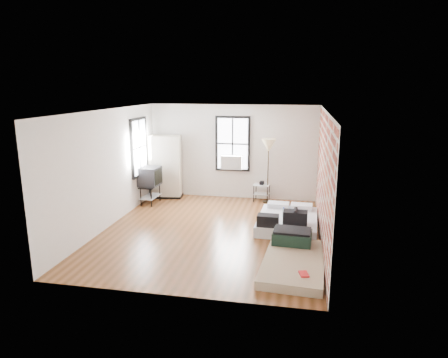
% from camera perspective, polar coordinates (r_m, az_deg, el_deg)
% --- Properties ---
extents(ground, '(6.00, 6.00, 0.00)m').
position_cam_1_polar(ground, '(9.45, -1.86, -7.45)').
color(ground, '#573216').
rests_on(ground, ground).
extents(room_shell, '(5.02, 6.02, 2.80)m').
position_cam_1_polar(room_shell, '(9.29, -0.06, 3.31)').
color(room_shell, silver).
rests_on(room_shell, ground).
extents(mattress_main, '(1.45, 1.92, 0.60)m').
position_cam_1_polar(mattress_main, '(9.79, 9.03, -5.85)').
color(mattress_main, white).
rests_on(mattress_main, ground).
extents(mattress_bare, '(1.26, 2.19, 0.46)m').
position_cam_1_polar(mattress_bare, '(7.92, 9.88, -10.80)').
color(mattress_bare, tan).
rests_on(mattress_bare, ground).
extents(wardrobe, '(1.02, 0.67, 1.89)m').
position_cam_1_polar(wardrobe, '(12.19, -8.33, 1.75)').
color(wardrobe, black).
rests_on(wardrobe, ground).
extents(side_table, '(0.49, 0.41, 0.60)m').
position_cam_1_polar(side_table, '(11.76, 5.40, -1.29)').
color(side_table, black).
rests_on(side_table, ground).
extents(floor_lamp, '(0.40, 0.40, 1.86)m').
position_cam_1_polar(floor_lamp, '(11.44, 6.38, 4.41)').
color(floor_lamp, black).
rests_on(floor_lamp, ground).
extents(tv_stand, '(0.56, 0.78, 1.07)m').
position_cam_1_polar(tv_stand, '(11.60, -10.54, 0.21)').
color(tv_stand, black).
rests_on(tv_stand, ground).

